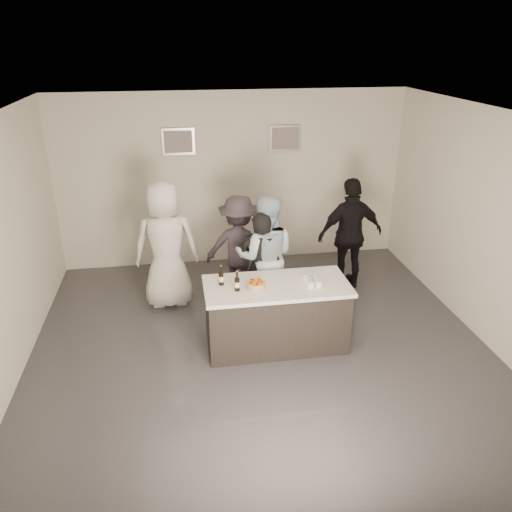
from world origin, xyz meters
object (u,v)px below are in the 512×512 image
(person_main_black, at_px, (261,267))
(beer_bottle_a, at_px, (221,275))
(person_guest_back, at_px, (239,248))
(bar_counter, at_px, (276,315))
(cake, at_px, (256,286))
(person_guest_right, at_px, (350,234))
(person_main_blue, at_px, (265,257))
(person_guest_left, at_px, (166,245))
(beer_bottle_b, at_px, (237,281))

(person_main_black, bearing_deg, beer_bottle_a, 66.45)
(person_guest_back, bearing_deg, bar_counter, 120.72)
(cake, height_order, person_guest_right, person_guest_right)
(person_main_blue, height_order, person_guest_left, person_guest_left)
(bar_counter, height_order, person_main_black, person_main_black)
(bar_counter, relative_size, person_guest_right, 1.02)
(person_main_blue, xyz_separation_m, person_guest_right, (1.48, 0.63, 0.01))
(cake, xyz_separation_m, person_main_black, (0.20, 0.78, -0.12))
(cake, height_order, person_main_blue, person_main_blue)
(beer_bottle_b, height_order, person_guest_left, person_guest_left)
(beer_bottle_b, distance_m, person_guest_left, 1.70)
(person_main_blue, relative_size, person_guest_right, 0.99)
(beer_bottle_b, height_order, person_main_black, person_main_black)
(bar_counter, xyz_separation_m, person_guest_left, (-1.39, 1.37, 0.52))
(bar_counter, bearing_deg, person_main_blue, 89.65)
(cake, distance_m, person_main_black, 0.82)
(bar_counter, bearing_deg, cake, -166.65)
(beer_bottle_b, distance_m, person_main_black, 0.94)
(person_guest_right, bearing_deg, person_guest_left, -3.67)
(beer_bottle_a, relative_size, beer_bottle_b, 1.00)
(person_main_black, bearing_deg, cake, 97.40)
(beer_bottle_b, xyz_separation_m, person_main_black, (0.44, 0.80, -0.21))
(person_guest_left, distance_m, person_guest_back, 1.11)
(beer_bottle_a, bearing_deg, bar_counter, -8.55)
(bar_counter, xyz_separation_m, cake, (-0.28, -0.07, 0.49))
(person_guest_left, bearing_deg, beer_bottle_b, 120.50)
(bar_counter, distance_m, person_main_blue, 0.97)
(person_guest_left, bearing_deg, person_guest_right, -178.37)
(beer_bottle_a, relative_size, person_guest_left, 0.13)
(beer_bottle_a, bearing_deg, person_main_black, 44.46)
(beer_bottle_b, distance_m, person_guest_back, 1.55)
(beer_bottle_b, relative_size, person_main_blue, 0.14)
(person_guest_back, bearing_deg, beer_bottle_b, 100.71)
(cake, bearing_deg, person_guest_back, 90.61)
(cake, bearing_deg, beer_bottle_b, -175.90)
(person_guest_left, bearing_deg, bar_counter, 134.94)
(bar_counter, distance_m, cake, 0.57)
(person_guest_right, height_order, person_guest_back, person_guest_right)
(beer_bottle_a, relative_size, person_main_black, 0.16)
(person_guest_left, bearing_deg, beer_bottle_a, 118.22)
(person_main_black, relative_size, person_guest_back, 0.99)
(bar_counter, height_order, beer_bottle_a, beer_bottle_a)
(bar_counter, relative_size, person_main_black, 1.13)
(cake, relative_size, person_guest_back, 0.14)
(person_guest_back, bearing_deg, person_guest_left, 22.37)
(person_main_blue, relative_size, person_guest_left, 0.94)
(person_guest_right, bearing_deg, beer_bottle_b, 32.06)
(bar_counter, bearing_deg, person_main_black, 96.16)
(beer_bottle_a, bearing_deg, person_guest_right, 32.15)
(bar_counter, distance_m, person_guest_left, 2.02)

